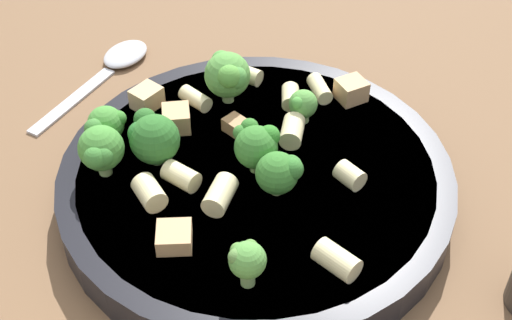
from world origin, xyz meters
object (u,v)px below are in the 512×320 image
rigatoni_7 (149,193)px  chicken_chunk_4 (174,237)px  rigatoni_5 (320,89)px  spoon (112,65)px  rigatoni_1 (181,176)px  broccoli_floret_1 (101,150)px  broccoli_floret_2 (228,75)px  pasta_bowl (256,180)px  broccoli_floret_0 (253,142)px  rigatoni_8 (350,175)px  rigatoni_9 (195,99)px  rigatoni_3 (220,195)px  broccoli_floret_5 (106,124)px  rigatoni_0 (290,97)px  chicken_chunk_0 (236,126)px  rigatoni_4 (337,260)px  chicken_chunk_3 (147,98)px  broccoli_floret_3 (153,135)px  chicken_chunk_2 (351,90)px  chicken_chunk_1 (176,119)px  broccoli_floret_6 (303,104)px  broccoli_floret_4 (280,172)px  broccoli_floret_7 (246,260)px  rigatoni_2 (292,131)px  rigatoni_6 (245,74)px

rigatoni_7 → chicken_chunk_4: 0.04m
rigatoni_5 → spoon: bearing=-105.7°
rigatoni_1 → broccoli_floret_1: bearing=-93.4°
broccoli_floret_2 → pasta_bowl: bearing=21.6°
broccoli_floret_0 → rigatoni_8: bearing=81.5°
rigatoni_9 → rigatoni_3: bearing=18.7°
broccoli_floret_0 → broccoli_floret_5: size_ratio=1.02×
rigatoni_0 → chicken_chunk_0: bearing=-45.1°
rigatoni_9 → rigatoni_8: bearing=58.3°
broccoli_floret_2 → rigatoni_4: bearing=29.2°
rigatoni_9 → chicken_chunk_3: (0.01, -0.04, 0.00)m
broccoli_floret_2 → rigatoni_3: bearing=5.1°
broccoli_floret_2 → chicken_chunk_0: 0.05m
rigatoni_0 → rigatoni_1: rigatoni_1 is taller
broccoli_floret_3 → chicken_chunk_3: broccoli_floret_3 is taller
pasta_bowl → rigatoni_0: size_ratio=12.90×
broccoli_floret_2 → rigatoni_1: 0.11m
chicken_chunk_2 → chicken_chunk_4: (0.17, -0.12, -0.00)m
rigatoni_1 → chicken_chunk_1: (-0.06, -0.02, 0.00)m
rigatoni_1 → chicken_chunk_1: size_ratio=1.14×
broccoli_floret_5 → rigatoni_8: broccoli_floret_5 is taller
rigatoni_0 → rigatoni_8: size_ratio=1.16×
broccoli_floret_6 → broccoli_floret_4: bearing=-7.5°
broccoli_floret_7 → rigatoni_0: broccoli_floret_7 is taller
pasta_bowl → spoon: bearing=-134.8°
rigatoni_2 → rigatoni_3: (0.08, -0.05, 0.00)m
pasta_bowl → rigatoni_3: 0.05m
broccoli_floret_3 → rigatoni_3: (0.04, 0.06, -0.01)m
rigatoni_6 → rigatoni_9: size_ratio=1.01×
broccoli_floret_7 → rigatoni_8: (-0.10, 0.06, -0.01)m
rigatoni_6 → chicken_chunk_3: (0.04, -0.08, 0.00)m
rigatoni_5 → chicken_chunk_2: chicken_chunk_2 is taller
broccoli_floret_2 → rigatoni_0: bearing=92.4°
broccoli_floret_7 → rigatoni_6: 0.22m
broccoli_floret_5 → chicken_chunk_1: broccoli_floret_5 is taller
broccoli_floret_0 → rigatoni_3: size_ratio=1.32×
pasta_bowl → broccoli_floret_0: broccoli_floret_0 is taller
broccoli_floret_2 → spoon: (-0.07, -0.12, -0.05)m
rigatoni_3 → rigatoni_9: 0.12m
broccoli_floret_1 → broccoli_floret_6: 0.16m
rigatoni_3 → chicken_chunk_0: (-0.08, 0.00, -0.00)m
rigatoni_7 → rigatoni_8: 0.15m
broccoli_floret_4 → chicken_chunk_1: 0.11m
chicken_chunk_0 → rigatoni_7: bearing=-31.2°
broccoli_floret_4 → broccoli_floret_7: 0.09m
broccoli_floret_0 → rigatoni_2: 0.05m
broccoli_floret_5 → rigatoni_1: size_ratio=1.44×
chicken_chunk_0 → chicken_chunk_1: size_ratio=0.80×
pasta_bowl → chicken_chunk_4: bearing=-30.8°
rigatoni_9 → chicken_chunk_4: (0.15, 0.01, -0.00)m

